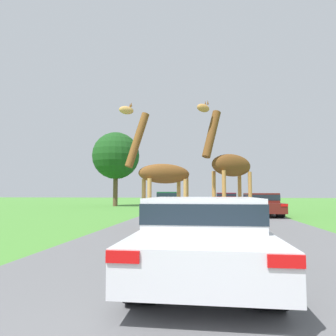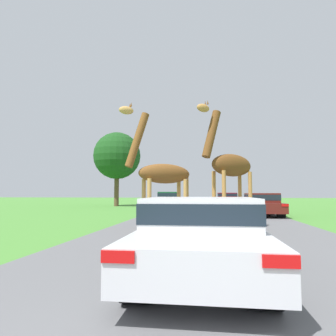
{
  "view_description": "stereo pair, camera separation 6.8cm",
  "coord_description": "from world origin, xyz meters",
  "views": [
    {
      "loc": [
        -0.25,
        -0.57,
        1.39
      ],
      "look_at": [
        -1.68,
        10.87,
        2.33
      ],
      "focal_mm": 32.0,
      "sensor_mm": 36.0,
      "label": 1
    },
    {
      "loc": [
        -0.18,
        -0.56,
        1.39
      ],
      "look_at": [
        -1.68,
        10.87,
        2.33
      ],
      "focal_mm": 32.0,
      "sensor_mm": 36.0,
      "label": 2
    }
  ],
  "objects": [
    {
      "name": "giraffe_companion",
      "position": [
        0.65,
        11.05,
        2.43
      ],
      "size": [
        2.33,
        2.14,
        4.77
      ],
      "rotation": [
        0.0,
        0.0,
        2.3
      ],
      "color": "#B77F3D",
      "rests_on": "ground"
    },
    {
      "name": "car_queue_left",
      "position": [
        3.05,
        18.06,
        0.72
      ],
      "size": [
        2.0,
        4.35,
        1.35
      ],
      "color": "#561914",
      "rests_on": "ground"
    },
    {
      "name": "road",
      "position": [
        0.0,
        30.0,
        0.0
      ],
      "size": [
        8.25,
        120.0,
        0.0
      ],
      "color": "#5B5B5E",
      "rests_on": "ground"
    },
    {
      "name": "car_far_ahead",
      "position": [
        -3.21,
        23.1,
        0.76
      ],
      "size": [
        1.71,
        4.21,
        1.44
      ],
      "color": "#144C28",
      "rests_on": "ground"
    },
    {
      "name": "giraffe_near_road",
      "position": [
        -1.96,
        10.76,
        2.17
      ],
      "size": [
        2.69,
        2.04,
        4.72
      ],
      "rotation": [
        0.0,
        0.0,
        2.17
      ],
      "color": "tan",
      "rests_on": "ground"
    },
    {
      "name": "car_queue_right",
      "position": [
        1.57,
        27.07,
        0.74
      ],
      "size": [
        1.83,
        4.77,
        1.37
      ],
      "color": "maroon",
      "rests_on": "ground"
    },
    {
      "name": "tree_centre_back",
      "position": [
        -9.42,
        29.22,
        5.16
      ],
      "size": [
        4.84,
        4.84,
        7.61
      ],
      "color": "brown",
      "rests_on": "ground"
    },
    {
      "name": "car_lead_maroon",
      "position": [
        -0.29,
        4.5,
        0.71
      ],
      "size": [
        1.93,
        4.15,
        1.3
      ],
      "color": "silver",
      "rests_on": "ground"
    }
  ]
}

